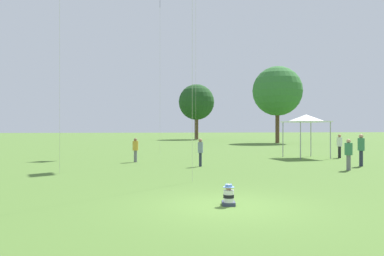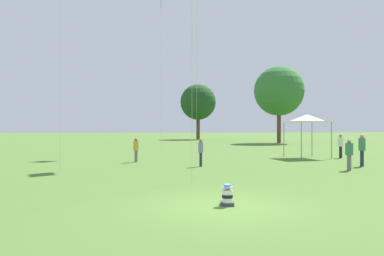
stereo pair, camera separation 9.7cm
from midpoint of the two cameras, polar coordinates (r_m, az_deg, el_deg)
name	(u,v)px [view 2 (the right image)]	position (r m, az deg, el deg)	size (l,w,h in m)	color
ground_plane	(225,206)	(10.72, 5.25, -11.77)	(300.00, 300.00, 0.00)	#4C702D
seated_toddler	(227,196)	(10.75, 5.67, -10.33)	(0.44, 0.51, 0.61)	#383D56
person_standing_0	(201,150)	(21.10, 1.48, -3.31)	(0.29, 0.29, 1.58)	#282D42
person_standing_1	(349,152)	(20.83, 22.95, -3.38)	(0.48, 0.48, 1.61)	slate
person_standing_2	(362,147)	(23.27, 24.59, -2.67)	(0.48, 0.48, 1.82)	#282D42
person_standing_3	(136,148)	(24.04, -8.40, -3.03)	(0.47, 0.47, 1.53)	slate
person_standing_5	(341,144)	(28.99, 21.80, -2.28)	(0.47, 0.47, 1.71)	black
canopy_tent	(307,119)	(28.32, 17.21, 1.36)	(2.96, 2.96, 3.14)	white
distant_tree_0	(279,91)	(54.67, 13.16, 5.50)	(7.03, 7.03, 10.91)	brown
distant_tree_1	(198,102)	(69.74, 0.97, 3.94)	(6.63, 6.63, 10.26)	brown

